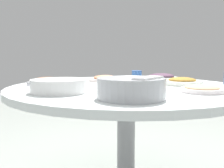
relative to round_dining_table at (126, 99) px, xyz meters
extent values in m
cylinder|color=#99999E|center=(0.00, 0.00, -0.29)|extent=(0.11, 0.11, 0.68)
cylinder|color=white|center=(0.00, 0.00, 0.06)|extent=(1.36, 1.36, 0.03)
cylinder|color=#B2B5BA|center=(-0.10, 0.44, 0.12)|extent=(0.27, 0.27, 0.08)
ellipsoid|color=white|center=(-0.10, 0.44, 0.13)|extent=(0.23, 0.23, 0.09)
cube|color=white|center=(-0.16, 0.47, 0.17)|extent=(0.11, 0.16, 0.01)
cylinder|color=white|center=(0.26, 0.35, 0.11)|extent=(0.27, 0.27, 0.06)
cylinder|color=black|center=(0.26, 0.35, 0.11)|extent=(0.24, 0.24, 0.04)
cylinder|color=silver|center=(0.26, 0.35, 0.13)|extent=(0.21, 0.23, 0.01)
cylinder|color=white|center=(-0.32, -0.11, 0.09)|extent=(0.24, 0.24, 0.03)
ellipsoid|color=#AC782A|center=(-0.32, -0.11, 0.11)|extent=(0.16, 0.16, 0.03)
cylinder|color=white|center=(0.19, -0.23, 0.09)|extent=(0.23, 0.23, 0.02)
ellipsoid|color=#E29067|center=(0.19, -0.23, 0.11)|extent=(0.16, 0.16, 0.03)
cylinder|color=white|center=(0.49, 0.06, 0.09)|extent=(0.24, 0.24, 0.02)
ellipsoid|color=brown|center=(0.49, 0.06, 0.11)|extent=(0.16, 0.16, 0.04)
cylinder|color=white|center=(-0.19, -0.40, 0.09)|extent=(0.24, 0.24, 0.02)
ellipsoid|color=#53364C|center=(-0.19, -0.40, 0.11)|extent=(0.18, 0.18, 0.04)
cylinder|color=white|center=(-0.40, 0.20, 0.09)|extent=(0.20, 0.20, 0.02)
ellipsoid|color=#D9AB7D|center=(-0.40, 0.20, 0.10)|extent=(0.16, 0.16, 0.02)
cylinder|color=#315A9C|center=(0.00, -0.48, 0.11)|extent=(0.08, 0.08, 0.06)
camera|label=1|loc=(-0.24, 1.37, 0.24)|focal=37.62mm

